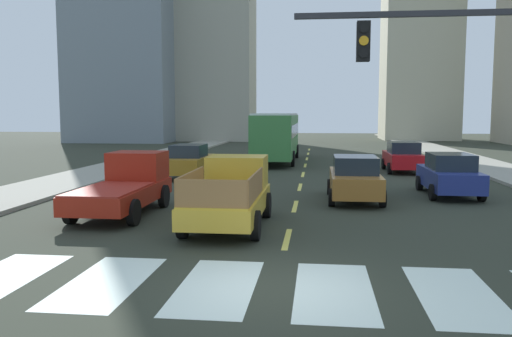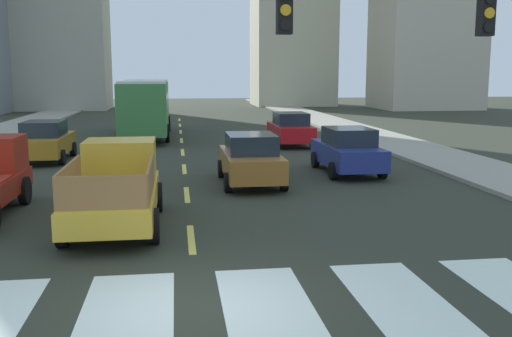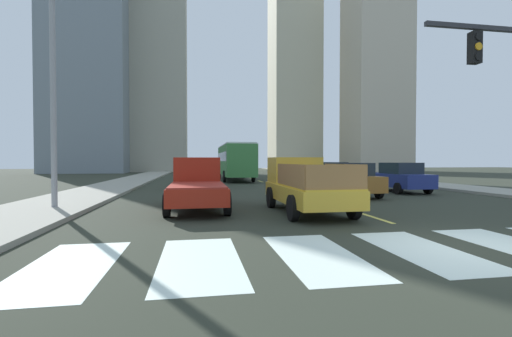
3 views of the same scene
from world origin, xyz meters
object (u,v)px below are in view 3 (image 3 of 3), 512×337
sedan_mid (399,177)px  sedan_near_left (350,179)px  sedan_near_right (193,175)px  sedan_far (333,172)px  streetlight_left (58,74)px  pickup_dark (197,184)px  city_bus (235,159)px  pickup_stakebed (304,185)px

sedan_mid → sedan_near_left: size_ratio=1.00×
sedan_near_left → sedan_near_right: (-8.05, 6.50, 0.00)m
sedan_far → streetlight_left: streetlight_left is taller
sedan_mid → sedan_near_right: size_ratio=1.00×
streetlight_left → pickup_dark: bearing=-1.3°
city_bus → sedan_mid: city_bus is taller
pickup_dark → sedan_near_left: 8.47m
city_bus → pickup_stakebed: bearing=-89.4°
city_bus → pickup_dark: bearing=-100.7°
pickup_dark → sedan_far: (11.23, 13.75, -0.06)m
sedan_near_right → sedan_far: bearing=17.3°
sedan_near_right → sedan_far: same height
sedan_near_right → sedan_far: 12.13m
pickup_dark → city_bus: (3.61, 19.02, 1.03)m
sedan_near_left → sedan_far: same height
sedan_mid → streetlight_left: streetlight_left is taller
sedan_mid → streetlight_left: (-16.67, -4.88, 4.11)m
pickup_stakebed → sedan_mid: size_ratio=1.18×
pickup_dark → sedan_near_left: pickup_dark is taller
pickup_stakebed → city_bus: city_bus is taller
pickup_stakebed → pickup_dark: same height
pickup_dark → sedan_near_left: bearing=24.6°
city_bus → sedan_near_right: 10.06m
sedan_far → pickup_stakebed: bearing=-113.8°
pickup_stakebed → sedan_far: (7.41, 15.22, -0.08)m
sedan_near_right → sedan_near_left: bearing=-40.7°
sedan_near_left → pickup_stakebed: bearing=-132.1°
pickup_stakebed → sedan_near_left: pickup_stakebed is taller
pickup_dark → pickup_stakebed: bearing=-19.3°
sedan_near_right → streetlight_left: 11.53m
sedan_mid → sedan_far: size_ratio=1.00×
city_bus → streetlight_left: (-8.58, -18.90, 3.02)m
sedan_far → streetlight_left: (-16.20, -13.64, 4.11)m
pickup_stakebed → sedan_near_right: pickup_stakebed is taller
sedan_mid → sedan_near_right: same height
sedan_near_left → sedan_near_right: same height
sedan_near_left → sedan_far: 11.01m
sedan_mid → sedan_near_right: (-11.93, 4.80, 0.00)m
pickup_dark → streetlight_left: size_ratio=0.58×
pickup_dark → sedan_near_right: size_ratio=1.18×
sedan_near_right → pickup_dark: bearing=-90.4°
pickup_stakebed → sedan_far: pickup_stakebed is taller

